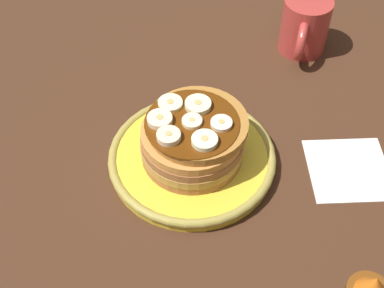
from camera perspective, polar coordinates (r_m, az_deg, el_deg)
ground_plane at (r=75.08cm, az=-0.00°, el=-2.77°), size 140.00×140.00×3.00cm
plate at (r=73.02cm, az=-0.00°, el=-1.48°), size 23.02×23.02×2.12cm
pancake_stack at (r=70.14cm, az=0.07°, el=0.48°), size 14.59×14.31×6.44cm
banana_slice_0 at (r=67.43cm, az=-0.07°, el=2.28°), size 2.64×2.64×0.74cm
banana_slice_1 at (r=67.77cm, az=-3.48°, el=2.63°), size 3.26×3.26×1.00cm
banana_slice_2 at (r=65.27cm, az=1.36°, el=0.35°), size 3.31×3.31×0.96cm
banana_slice_3 at (r=69.97cm, az=-2.34°, el=4.38°), size 3.26×3.26×0.72cm
banana_slice_4 at (r=69.50cm, az=0.89°, el=4.17°), size 3.48×3.48×0.95cm
banana_slice_5 at (r=67.40cm, az=3.17°, el=2.19°), size 2.80×2.80×0.80cm
banana_slice_6 at (r=65.73cm, az=-2.52°, el=0.83°), size 3.03×3.03×1.06cm
coffee_mug at (r=90.67cm, az=11.99°, el=12.29°), size 11.32×7.83×9.24cm
napkin at (r=76.15cm, az=16.46°, el=-2.60°), size 13.82×13.82×0.30cm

